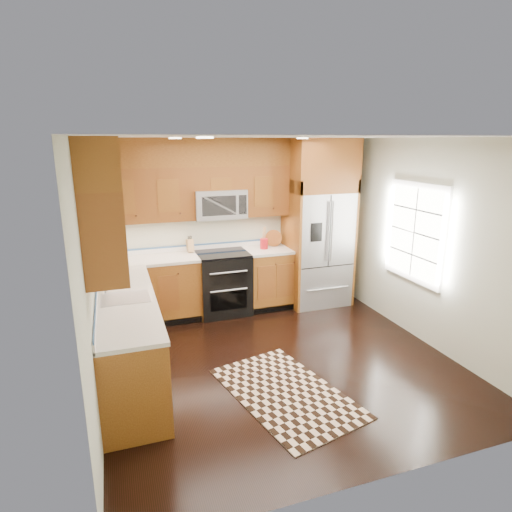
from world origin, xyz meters
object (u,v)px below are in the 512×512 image
object	(u,v)px
range	(223,283)
knife_block	(190,245)
refrigerator	(318,223)
rug	(286,392)
utensil_crock	(264,241)

from	to	relation	value
range	knife_block	world-z (taller)	knife_block
refrigerator	rug	world-z (taller)	refrigerator
refrigerator	utensil_crock	distance (m)	0.91
range	knife_block	bearing A→B (deg)	152.82
refrigerator	range	bearing A→B (deg)	178.60
knife_block	refrigerator	bearing A→B (deg)	-7.55
rug	utensil_crock	distance (m)	2.68
utensil_crock	knife_block	bearing A→B (deg)	171.28
knife_block	utensil_crock	bearing A→B (deg)	-8.72
rug	refrigerator	bearing A→B (deg)	43.99
range	knife_block	size ratio (longest dim) A/B	3.82
range	refrigerator	bearing A→B (deg)	-1.40
refrigerator	utensil_crock	xyz separation A→B (m)	(-0.87, 0.09, -0.25)
rug	utensil_crock	world-z (taller)	utensil_crock
range	rug	distance (m)	2.38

